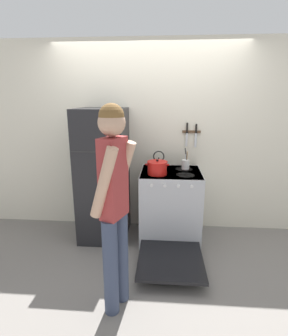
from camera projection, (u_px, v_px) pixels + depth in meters
The scene contains 9 objects.
ground_plane at pixel (149, 224), 3.88m from camera, with size 14.00×14.00×0.00m, color slate.
wall_back at pixel (149, 138), 3.58m from camera, with size 10.00×0.06×2.55m.
refrigerator at pixel (104, 175), 3.38m from camera, with size 0.60×0.70×1.69m.
stove_range at pixel (170, 207), 3.38m from camera, with size 0.76×1.41×0.91m.
dutch_oven_pot at pixel (157, 168), 3.16m from camera, with size 0.29×0.24×0.19m.
tea_kettle at pixel (159, 163), 3.42m from camera, with size 0.24×0.19×0.24m.
utensil_jar at pixel (186, 164), 3.40m from camera, with size 0.10×0.10×0.28m.
person at pixel (114, 200), 2.11m from camera, with size 0.37×0.43×1.78m.
wall_knife_strip at pixel (191, 132), 3.47m from camera, with size 0.24×0.03×0.32m.
Camera 1 is at (0.20, -3.53, 1.81)m, focal length 28.00 mm.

